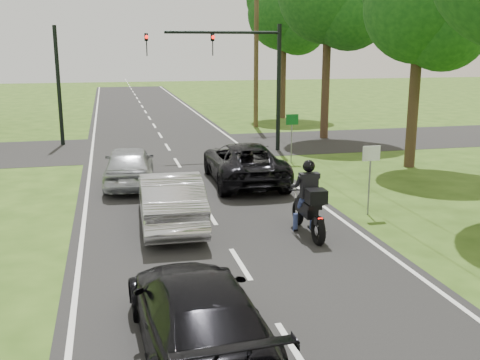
% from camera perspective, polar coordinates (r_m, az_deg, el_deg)
% --- Properties ---
extents(ground, '(140.00, 140.00, 0.00)m').
position_cam_1_polar(ground, '(13.35, 0.03, -8.54)').
color(ground, '#2D4914').
rests_on(ground, ground).
extents(road, '(8.00, 100.00, 0.01)m').
position_cam_1_polar(road, '(22.78, -5.77, 0.74)').
color(road, black).
rests_on(road, ground).
extents(cross_road, '(60.00, 7.00, 0.01)m').
position_cam_1_polar(cross_road, '(28.63, -7.37, 3.32)').
color(cross_road, black).
rests_on(cross_road, ground).
extents(motorcycle_rider, '(0.69, 2.43, 2.09)m').
position_cam_1_polar(motorcycle_rider, '(15.18, 7.03, -2.62)').
color(motorcycle_rider, black).
rests_on(motorcycle_rider, ground).
extents(dark_suv, '(2.71, 5.54, 1.52)m').
position_cam_1_polar(dark_suv, '(20.90, 0.40, 1.79)').
color(dark_suv, black).
rests_on(dark_suv, road).
extents(silver_sedan, '(1.78, 4.78, 1.56)m').
position_cam_1_polar(silver_sedan, '(15.97, -7.12, -1.92)').
color(silver_sedan, '#BAB9BE').
rests_on(silver_sedan, road).
extents(silver_suv, '(2.10, 4.50, 1.49)m').
position_cam_1_polar(silver_suv, '(20.82, -11.19, 1.46)').
color(silver_suv, '#A6AAAE').
rests_on(silver_suv, road).
extents(dark_car_behind, '(2.22, 4.93, 1.40)m').
position_cam_1_polar(dark_car_behind, '(9.55, -4.34, -13.27)').
color(dark_car_behind, black).
rests_on(dark_car_behind, road).
extents(traffic_signal, '(6.38, 0.44, 6.00)m').
position_cam_1_polar(traffic_signal, '(26.78, 0.09, 11.63)').
color(traffic_signal, black).
rests_on(traffic_signal, ground).
extents(signal_pole_far, '(0.20, 0.20, 6.00)m').
position_cam_1_polar(signal_pole_far, '(30.20, -17.94, 9.04)').
color(signal_pole_far, black).
rests_on(signal_pole_far, ground).
extents(utility_pole_far, '(1.60, 0.28, 10.00)m').
position_cam_1_polar(utility_pole_far, '(35.22, 1.66, 13.62)').
color(utility_pole_far, brown).
rests_on(utility_pole_far, ground).
extents(sign_white, '(0.55, 0.07, 2.12)m').
position_cam_1_polar(sign_white, '(17.15, 13.14, 1.67)').
color(sign_white, slate).
rests_on(sign_white, ground).
extents(sign_green, '(0.55, 0.07, 2.12)m').
position_cam_1_polar(sign_green, '(24.53, 5.30, 5.45)').
color(sign_green, slate).
rests_on(sign_green, ground).
extents(tree_row_c, '(4.80, 4.65, 8.76)m').
position_cam_1_polar(tree_row_c, '(24.38, 18.58, 15.71)').
color(tree_row_c, '#332316').
rests_on(tree_row_c, ground).
extents(tree_row_e, '(5.28, 5.12, 9.61)m').
position_cam_1_polar(tree_row_e, '(39.82, 4.97, 16.08)').
color(tree_row_e, '#332316').
rests_on(tree_row_e, ground).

